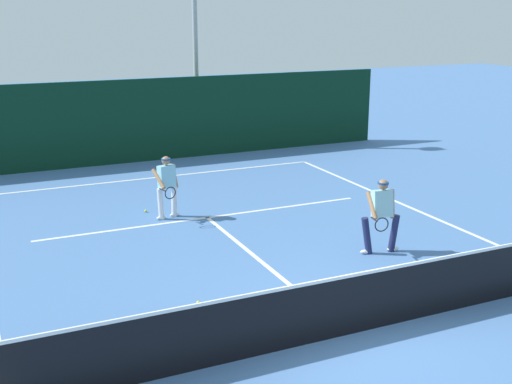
# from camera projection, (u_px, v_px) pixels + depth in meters

# --- Properties ---
(ground_plane) EXTENTS (80.00, 80.00, 0.00)m
(ground_plane) POSITION_uv_depth(u_px,v_px,m) (350.00, 334.00, 9.96)
(ground_plane) COLOR #4A73AD
(court_line_baseline_far) EXTENTS (9.97, 0.10, 0.01)m
(court_line_baseline_far) POSITION_uv_depth(u_px,v_px,m) (158.00, 177.00, 19.31)
(court_line_baseline_far) COLOR white
(court_line_baseline_far) RESTS_ON ground_plane
(court_line_service) EXTENTS (8.13, 0.10, 0.01)m
(court_line_service) POSITION_uv_depth(u_px,v_px,m) (207.00, 218.00, 15.55)
(court_line_service) COLOR white
(court_line_service) RESTS_ON ground_plane
(court_line_centre) EXTENTS (0.10, 6.40, 0.01)m
(court_line_centre) POSITION_uv_depth(u_px,v_px,m) (263.00, 263.00, 12.77)
(court_line_centre) COLOR white
(court_line_centre) RESTS_ON ground_plane
(tennis_net) EXTENTS (10.93, 0.09, 1.10)m
(tennis_net) POSITION_uv_depth(u_px,v_px,m) (351.00, 303.00, 9.82)
(tennis_net) COLOR #1E4723
(tennis_net) RESTS_ON ground_plane
(player_near) EXTENTS (0.95, 0.85, 1.56)m
(player_near) POSITION_uv_depth(u_px,v_px,m) (382.00, 213.00, 13.08)
(player_near) COLOR #1E234C
(player_near) RESTS_ON ground_plane
(player_far) EXTENTS (0.64, 0.90, 1.52)m
(player_far) POSITION_uv_depth(u_px,v_px,m) (167.00, 185.00, 15.31)
(player_far) COLOR silver
(player_far) RESTS_ON ground_plane
(tennis_ball) EXTENTS (0.07, 0.07, 0.07)m
(tennis_ball) POSITION_uv_depth(u_px,v_px,m) (198.00, 303.00, 10.95)
(tennis_ball) COLOR #D1E033
(tennis_ball) RESTS_ON ground_plane
(tennis_ball_extra) EXTENTS (0.07, 0.07, 0.07)m
(tennis_ball_extra) POSITION_uv_depth(u_px,v_px,m) (146.00, 211.00, 15.97)
(tennis_ball_extra) COLOR #D1E033
(tennis_ball_extra) RESTS_ON ground_plane
(back_fence_windscreen) EXTENTS (17.97, 0.12, 2.71)m
(back_fence_windscreen) POSITION_uv_depth(u_px,v_px,m) (136.00, 121.00, 20.96)
(back_fence_windscreen) COLOR black
(back_fence_windscreen) RESTS_ON ground_plane
(light_pole) EXTENTS (0.55, 0.44, 8.24)m
(light_pole) POSITION_uv_depth(u_px,v_px,m) (194.00, 5.00, 22.42)
(light_pole) COLOR #9EA39E
(light_pole) RESTS_ON ground_plane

